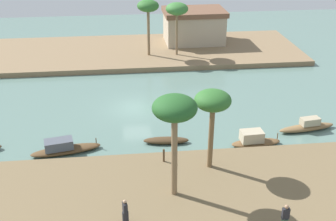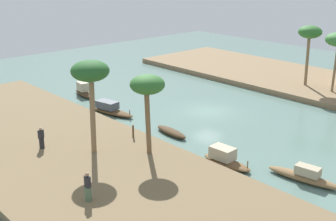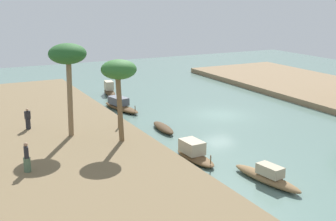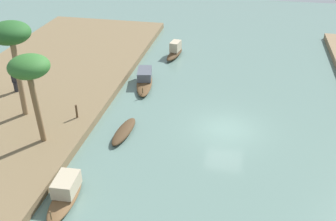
{
  "view_description": "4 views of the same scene",
  "coord_description": "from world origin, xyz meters",
  "px_view_note": "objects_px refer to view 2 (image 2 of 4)",
  "views": [
    {
      "loc": [
        -1.08,
        -34.61,
        16.4
      ],
      "look_at": [
        2.46,
        -3.15,
        1.12
      ],
      "focal_mm": 46.55,
      "sensor_mm": 36.0,
      "label": 1
    },
    {
      "loc": [
        25.81,
        -28.55,
        12.94
      ],
      "look_at": [
        -0.4,
        -4.63,
        1.01
      ],
      "focal_mm": 47.49,
      "sensor_mm": 36.0,
      "label": 2
    },
    {
      "loc": [
        31.18,
        -20.9,
        10.04
      ],
      "look_at": [
        -0.35,
        -4.84,
        0.86
      ],
      "focal_mm": 48.02,
      "sensor_mm": 36.0,
      "label": 3
    },
    {
      "loc": [
        22.42,
        0.75,
        14.02
      ],
      "look_at": [
        0.01,
        -3.92,
        0.98
      ],
      "focal_mm": 42.49,
      "sensor_mm": 36.0,
      "label": 4
    }
  ],
  "objects_px": {
    "sampan_foreground": "(171,132)",
    "person_by_mooring": "(88,189)",
    "sampan_with_red_awning": "(304,176)",
    "mooring_post": "(133,131)",
    "palm_tree_left_near": "(90,74)",
    "palm_tree_left_far": "(147,87)",
    "sampan_downstream_large": "(110,109)",
    "person_on_near_bank": "(41,139)",
    "sampan_with_tall_canopy": "(225,158)",
    "palm_tree_right_tall": "(310,34)",
    "sampan_midstream": "(83,91)"
  },
  "relations": [
    {
      "from": "sampan_foreground",
      "to": "person_by_mooring",
      "type": "bearing_deg",
      "value": -60.22
    },
    {
      "from": "person_by_mooring",
      "to": "sampan_with_red_awning",
      "type": "bearing_deg",
      "value": 63.69
    },
    {
      "from": "mooring_post",
      "to": "palm_tree_left_near",
      "type": "bearing_deg",
      "value": -85.95
    },
    {
      "from": "palm_tree_left_near",
      "to": "palm_tree_left_far",
      "type": "height_order",
      "value": "palm_tree_left_near"
    },
    {
      "from": "sampan_downstream_large",
      "to": "person_on_near_bank",
      "type": "xyz_separation_m",
      "value": [
        4.25,
        -8.76,
        0.79
      ]
    },
    {
      "from": "sampan_with_tall_canopy",
      "to": "person_by_mooring",
      "type": "relative_size",
      "value": 2.25
    },
    {
      "from": "sampan_downstream_large",
      "to": "person_by_mooring",
      "type": "distance_m",
      "value": 16.29
    },
    {
      "from": "sampan_with_tall_canopy",
      "to": "palm_tree_right_tall",
      "type": "relative_size",
      "value": 0.61
    },
    {
      "from": "sampan_with_red_awning",
      "to": "palm_tree_left_far",
      "type": "distance_m",
      "value": 11.35
    },
    {
      "from": "sampan_downstream_large",
      "to": "mooring_post",
      "type": "xyz_separation_m",
      "value": [
        6.95,
        -2.79,
        0.61
      ]
    },
    {
      "from": "sampan_midstream",
      "to": "palm_tree_left_near",
      "type": "bearing_deg",
      "value": -20.88
    },
    {
      "from": "person_by_mooring",
      "to": "palm_tree_left_far",
      "type": "bearing_deg",
      "value": 114.14
    },
    {
      "from": "sampan_foreground",
      "to": "palm_tree_right_tall",
      "type": "xyz_separation_m",
      "value": [
        0.11,
        19.15,
        5.74
      ]
    },
    {
      "from": "person_by_mooring",
      "to": "mooring_post",
      "type": "distance_m",
      "value": 9.39
    },
    {
      "from": "sampan_midstream",
      "to": "sampan_foreground",
      "type": "bearing_deg",
      "value": 5.62
    },
    {
      "from": "sampan_downstream_large",
      "to": "mooring_post",
      "type": "height_order",
      "value": "mooring_post"
    },
    {
      "from": "sampan_foreground",
      "to": "mooring_post",
      "type": "bearing_deg",
      "value": -94.14
    },
    {
      "from": "sampan_with_tall_canopy",
      "to": "person_by_mooring",
      "type": "distance_m",
      "value": 9.95
    },
    {
      "from": "sampan_with_red_awning",
      "to": "mooring_post",
      "type": "bearing_deg",
      "value": -168.94
    },
    {
      "from": "sampan_midstream",
      "to": "palm_tree_left_near",
      "type": "height_order",
      "value": "palm_tree_left_near"
    },
    {
      "from": "sampan_downstream_large",
      "to": "sampan_with_red_awning",
      "type": "relative_size",
      "value": 1.07
    },
    {
      "from": "palm_tree_left_far",
      "to": "person_on_near_bank",
      "type": "bearing_deg",
      "value": -138.59
    },
    {
      "from": "person_on_near_bank",
      "to": "palm_tree_right_tall",
      "type": "relative_size",
      "value": 0.25
    },
    {
      "from": "sampan_downstream_large",
      "to": "mooring_post",
      "type": "distance_m",
      "value": 7.52
    },
    {
      "from": "sampan_downstream_large",
      "to": "person_by_mooring",
      "type": "bearing_deg",
      "value": -50.56
    },
    {
      "from": "sampan_midstream",
      "to": "mooring_post",
      "type": "height_order",
      "value": "mooring_post"
    },
    {
      "from": "palm_tree_right_tall",
      "to": "person_by_mooring",
      "type": "bearing_deg",
      "value": -80.56
    },
    {
      "from": "palm_tree_left_near",
      "to": "palm_tree_right_tall",
      "type": "bearing_deg",
      "value": 89.16
    },
    {
      "from": "sampan_foreground",
      "to": "person_on_near_bank",
      "type": "distance_m",
      "value": 9.94
    },
    {
      "from": "sampan_with_red_awning",
      "to": "sampan_midstream",
      "type": "bearing_deg",
      "value": 172.02
    },
    {
      "from": "sampan_midstream",
      "to": "person_on_near_bank",
      "type": "distance_m",
      "value": 14.62
    },
    {
      "from": "sampan_with_tall_canopy",
      "to": "palm_tree_left_near",
      "type": "height_order",
      "value": "palm_tree_left_near"
    },
    {
      "from": "sampan_foreground",
      "to": "sampan_with_tall_canopy",
      "type": "relative_size",
      "value": 0.92
    },
    {
      "from": "palm_tree_left_near",
      "to": "palm_tree_left_far",
      "type": "relative_size",
      "value": 1.17
    },
    {
      "from": "sampan_foreground",
      "to": "sampan_downstream_large",
      "type": "bearing_deg",
      "value": -170.87
    },
    {
      "from": "sampan_with_red_awning",
      "to": "palm_tree_left_far",
      "type": "relative_size",
      "value": 0.88
    },
    {
      "from": "person_on_near_bank",
      "to": "mooring_post",
      "type": "distance_m",
      "value": 6.56
    },
    {
      "from": "palm_tree_right_tall",
      "to": "sampan_downstream_large",
      "type": "bearing_deg",
      "value": -111.03
    },
    {
      "from": "sampan_midstream",
      "to": "sampan_with_tall_canopy",
      "type": "relative_size",
      "value": 0.95
    },
    {
      "from": "sampan_with_tall_canopy",
      "to": "mooring_post",
      "type": "bearing_deg",
      "value": -164.7
    },
    {
      "from": "sampan_foreground",
      "to": "palm_tree_left_near",
      "type": "relative_size",
      "value": 0.54
    },
    {
      "from": "palm_tree_left_far",
      "to": "sampan_with_tall_canopy",
      "type": "bearing_deg",
      "value": 39.43
    },
    {
      "from": "sampan_midstream",
      "to": "person_by_mooring",
      "type": "height_order",
      "value": "person_by_mooring"
    },
    {
      "from": "sampan_downstream_large",
      "to": "palm_tree_left_far",
      "type": "relative_size",
      "value": 0.94
    },
    {
      "from": "sampan_with_red_awning",
      "to": "mooring_post",
      "type": "relative_size",
      "value": 5.15
    },
    {
      "from": "sampan_with_tall_canopy",
      "to": "palm_tree_right_tall",
      "type": "xyz_separation_m",
      "value": [
        -6.33,
        20.21,
        5.49
      ]
    },
    {
      "from": "mooring_post",
      "to": "palm_tree_right_tall",
      "type": "bearing_deg",
      "value": 88.39
    },
    {
      "from": "sampan_downstream_large",
      "to": "palm_tree_right_tall",
      "type": "distance_m",
      "value": 21.86
    },
    {
      "from": "person_by_mooring",
      "to": "palm_tree_right_tall",
      "type": "height_order",
      "value": "palm_tree_right_tall"
    },
    {
      "from": "palm_tree_left_far",
      "to": "sampan_midstream",
      "type": "bearing_deg",
      "value": 162.79
    }
  ]
}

